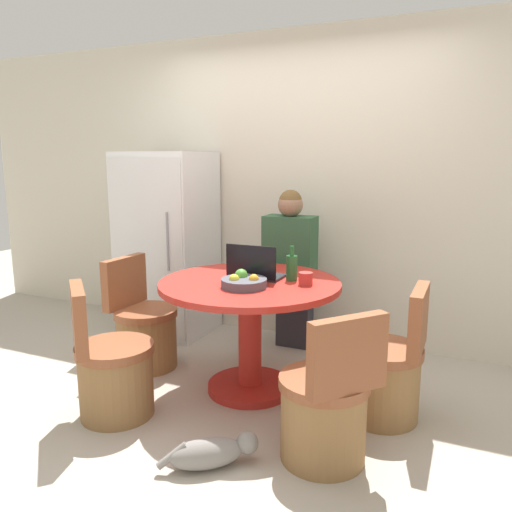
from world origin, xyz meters
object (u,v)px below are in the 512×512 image
(laptop, at_px, (255,271))
(fruit_bowl, at_px, (244,282))
(cat, at_px, (212,452))
(refrigerator, at_px, (167,244))
(chair_left_side, at_px, (144,331))
(dining_table, at_px, (250,313))
(bottle, at_px, (292,267))
(person_seated, at_px, (291,264))
(chair_right_side, at_px, (386,375))
(chair_near_left_corner, at_px, (112,373))
(chair_near_right_corner, at_px, (326,411))

(laptop, xyz_separation_m, fruit_bowl, (0.03, -0.24, -0.02))
(laptop, relative_size, cat, 0.81)
(refrigerator, distance_m, chair_left_side, 0.98)
(dining_table, relative_size, bottle, 5.20)
(person_seated, relative_size, bottle, 5.74)
(chair_right_side, height_order, person_seated, person_seated)
(dining_table, bearing_deg, bottle, 29.09)
(refrigerator, distance_m, bottle, 1.59)
(chair_right_side, height_order, fruit_bowl, fruit_bowl)
(chair_left_side, distance_m, fruit_bowl, 1.08)
(refrigerator, distance_m, chair_near_left_corner, 1.66)
(chair_left_side, distance_m, chair_right_side, 1.80)
(refrigerator, bearing_deg, chair_near_right_corner, -36.53)
(chair_left_side, height_order, cat, chair_left_side)
(refrigerator, bearing_deg, dining_table, -34.56)
(dining_table, bearing_deg, fruit_bowl, -79.38)
(laptop, height_order, bottle, laptop)
(chair_near_right_corner, distance_m, fruit_bowl, 0.94)
(chair_right_side, relative_size, cat, 1.90)
(refrigerator, xyz_separation_m, person_seated, (1.18, 0.00, -0.09))
(dining_table, distance_m, person_seated, 0.84)
(chair_near_right_corner, bearing_deg, dining_table, -90.00)
(person_seated, distance_m, bottle, 0.74)
(refrigerator, relative_size, chair_left_side, 1.94)
(laptop, distance_m, cat, 1.22)
(chair_near_left_corner, distance_m, laptop, 1.10)
(chair_left_side, bearing_deg, dining_table, -90.00)
(chair_right_side, height_order, bottle, bottle)
(chair_right_side, distance_m, fruit_bowl, 1.03)
(dining_table, relative_size, chair_right_side, 1.44)
(fruit_bowl, bearing_deg, chair_near_right_corner, -32.25)
(chair_near_right_corner, bearing_deg, bottle, -107.88)
(person_seated, bearing_deg, chair_near_left_corner, 67.15)
(chair_right_side, bearing_deg, chair_left_side, -91.42)
(chair_right_side, bearing_deg, cat, -39.45)
(bottle, bearing_deg, chair_left_side, -175.52)
(refrigerator, bearing_deg, fruit_bowl, -38.67)
(person_seated, relative_size, cat, 3.02)
(chair_right_side, distance_m, cat, 1.14)
(chair_right_side, bearing_deg, dining_table, -90.00)
(person_seated, xyz_separation_m, cat, (0.19, -1.69, -0.63))
(refrigerator, height_order, person_seated, refrigerator)
(dining_table, distance_m, chair_near_left_corner, 0.94)
(refrigerator, distance_m, chair_near_right_corner, 2.40)
(refrigerator, xyz_separation_m, chair_right_side, (2.09, -0.82, -0.53))
(chair_near_left_corner, bearing_deg, chair_left_side, -24.45)
(dining_table, height_order, laptop, laptop)
(chair_right_side, bearing_deg, chair_near_right_corner, -19.82)
(refrigerator, xyz_separation_m, cat, (1.37, -1.69, -0.72))
(refrigerator, relative_size, chair_near_left_corner, 1.94)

